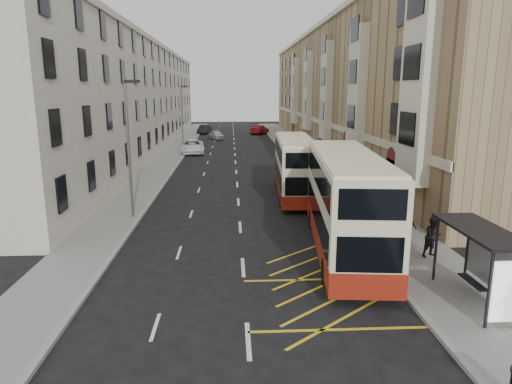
{
  "coord_description": "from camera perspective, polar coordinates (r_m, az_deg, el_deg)",
  "views": [
    {
      "loc": [
        -0.45,
        -14.72,
        7.54
      ],
      "look_at": [
        0.74,
        7.15,
        2.66
      ],
      "focal_mm": 32.0,
      "sensor_mm": 36.0,
      "label": 1
    }
  ],
  "objects": [
    {
      "name": "pedestrian_mid",
      "position": [
        22.17,
        21.27,
        -5.25
      ],
      "size": [
        1.08,
        0.94,
        1.88
      ],
      "primitive_type": "imported",
      "rotation": [
        0.0,
        0.0,
        0.29
      ],
      "color": "black",
      "rests_on": "pavement_right"
    },
    {
      "name": "ground",
      "position": [
        16.55,
        -1.26,
        -14.56
      ],
      "size": [
        200.0,
        200.0,
        0.0
      ],
      "primitive_type": "plane",
      "color": "black",
      "rests_on": "ground"
    },
    {
      "name": "double_decker_front",
      "position": [
        21.7,
        11.1,
        -1.35
      ],
      "size": [
        3.92,
        12.1,
        4.74
      ],
      "rotation": [
        0.0,
        0.0,
        -0.1
      ],
      "color": "#F6EDBB",
      "rests_on": "ground"
    },
    {
      "name": "guard_railing",
      "position": [
        22.56,
        14.37,
        -5.09
      ],
      "size": [
        0.06,
        6.56,
        1.01
      ],
      "color": "red",
      "rests_on": "pavement_right"
    },
    {
      "name": "kerb_left",
      "position": [
        45.68,
        -10.08,
        2.95
      ],
      "size": [
        0.25,
        120.0,
        0.15
      ],
      "primitive_type": "cube",
      "color": "gray",
      "rests_on": "ground"
    },
    {
      "name": "white_van",
      "position": [
        56.69,
        -7.95,
        5.64
      ],
      "size": [
        3.25,
        6.22,
        1.67
      ],
      "primitive_type": "imported",
      "rotation": [
        0.0,
        0.0,
        0.08
      ],
      "color": "white",
      "rests_on": "ground"
    },
    {
      "name": "car_silver",
      "position": [
        72.82,
        -4.95,
        7.11
      ],
      "size": [
        2.89,
        4.38,
        1.39
      ],
      "primitive_type": "imported",
      "rotation": [
        0.0,
        0.0,
        0.34
      ],
      "color": "#B5B8BE",
      "rests_on": "ground"
    },
    {
      "name": "pedestrian_far",
      "position": [
        23.33,
        18.13,
        -4.29
      ],
      "size": [
        1.09,
        0.59,
        1.77
      ],
      "primitive_type": "imported",
      "rotation": [
        0.0,
        0.0,
        2.98
      ],
      "color": "black",
      "rests_on": "pavement_right"
    },
    {
      "name": "double_decker_rear",
      "position": [
        33.01,
        4.88,
        3.13
      ],
      "size": [
        3.04,
        10.77,
        4.25
      ],
      "rotation": [
        0.0,
        0.0,
        -0.06
      ],
      "color": "#F6EDBB",
      "rests_on": "ground"
    },
    {
      "name": "car_red",
      "position": [
        81.95,
        0.44,
        7.83
      ],
      "size": [
        4.03,
        5.87,
        1.58
      ],
      "primitive_type": "imported",
      "rotation": [
        0.0,
        0.0,
        2.77
      ],
      "color": "#A5121A",
      "rests_on": "ground"
    },
    {
      "name": "terrace_left",
      "position": [
        61.61,
        -15.59,
        11.15
      ],
      "size": [
        9.18,
        79.0,
        13.25
      ],
      "color": "#EEE8CF",
      "rests_on": "ground"
    },
    {
      "name": "pavement_left",
      "position": [
        45.89,
        -11.94,
        2.92
      ],
      "size": [
        3.0,
        120.0,
        0.15
      ],
      "primitive_type": "cube",
      "color": "slate",
      "rests_on": "ground"
    },
    {
      "name": "pavement_right",
      "position": [
        46.12,
        7.48,
        3.13
      ],
      "size": [
        4.0,
        120.0,
        0.15
      ],
      "primitive_type": "cube",
      "color": "slate",
      "rests_on": "ground"
    },
    {
      "name": "street_lamp_far",
      "position": [
        57.1,
        -9.18,
        9.48
      ],
      "size": [
        0.93,
        0.18,
        8.0
      ],
      "color": "slate",
      "rests_on": "pavement_left"
    },
    {
      "name": "terrace_right",
      "position": [
        62.02,
        11.45,
        12.29
      ],
      "size": [
        10.75,
        79.0,
        15.25
      ],
      "color": "tan",
      "rests_on": "ground"
    },
    {
      "name": "kerb_right",
      "position": [
        45.8,
        5.02,
        3.13
      ],
      "size": [
        0.25,
        120.0,
        0.15
      ],
      "primitive_type": "cube",
      "color": "gray",
      "rests_on": "ground"
    },
    {
      "name": "car_dark",
      "position": [
        82.62,
        -6.47,
        7.79
      ],
      "size": [
        2.4,
        4.97,
        1.57
      ],
      "primitive_type": "imported",
      "rotation": [
        0.0,
        0.0,
        -0.16
      ],
      "color": "black",
      "rests_on": "ground"
    },
    {
      "name": "road_markings",
      "position": [
        60.2,
        -2.69,
        5.35
      ],
      "size": [
        10.0,
        110.0,
        0.01
      ],
      "primitive_type": null,
      "color": "silver",
      "rests_on": "ground"
    },
    {
      "name": "bus_shelter",
      "position": [
        17.66,
        27.14,
        -6.7
      ],
      "size": [
        1.65,
        4.25,
        2.7
      ],
      "color": "black",
      "rests_on": "pavement_right"
    },
    {
      "name": "street_lamp_near",
      "position": [
        27.52,
        -15.57,
        6.04
      ],
      "size": [
        0.93,
        0.18,
        8.0
      ],
      "color": "slate",
      "rests_on": "pavement_left"
    }
  ]
}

